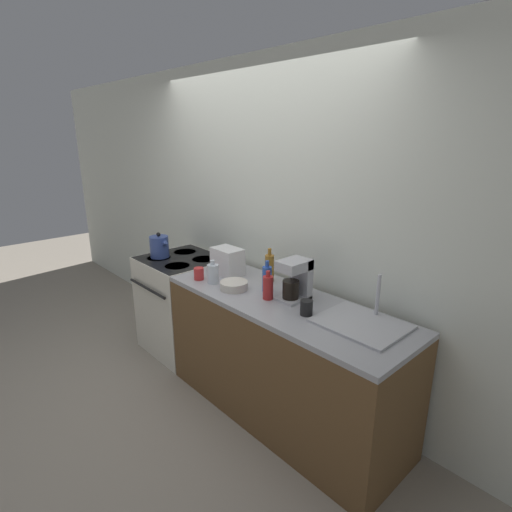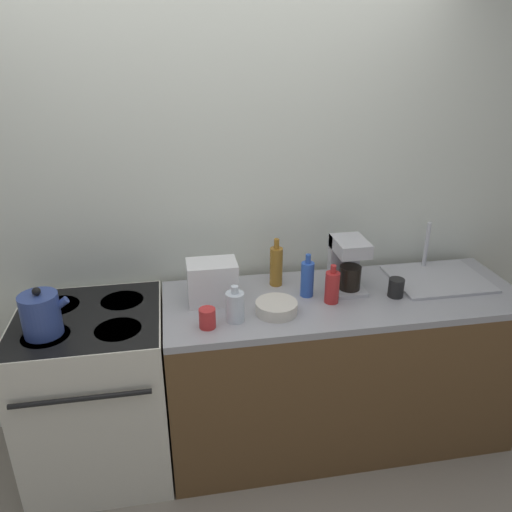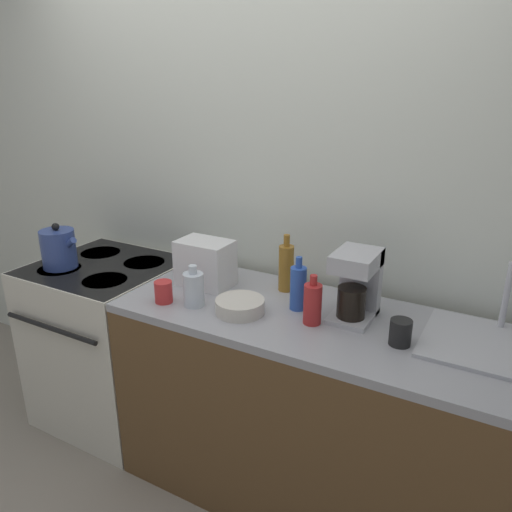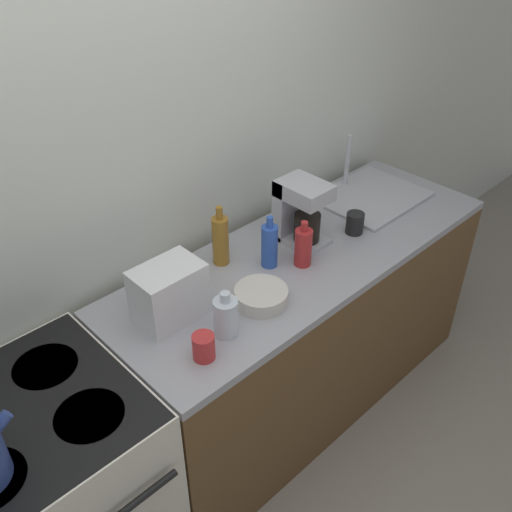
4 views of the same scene
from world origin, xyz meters
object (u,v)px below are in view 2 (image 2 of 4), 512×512
(toaster, at_px, (212,282))
(kettle, at_px, (41,314))
(bottle_amber, at_px, (276,266))
(bottle_blue, at_px, (307,279))
(stove, at_px, (98,391))
(coffee_maker, at_px, (348,261))
(bottle_clear, at_px, (235,306))
(cup_black, at_px, (396,288))
(cup_red, at_px, (207,318))
(bottle_red, at_px, (332,287))
(bowl, at_px, (276,307))

(toaster, bearing_deg, kettle, -167.28)
(kettle, bearing_deg, bottle_amber, 14.93)
(bottle_blue, bearing_deg, stove, -178.55)
(coffee_maker, bearing_deg, toaster, -177.91)
(coffee_maker, height_order, bottle_clear, coffee_maker)
(cup_black, xyz_separation_m, cup_red, (-0.99, -0.13, -0.00))
(stove, xyz_separation_m, bottle_red, (1.21, -0.06, 0.53))
(kettle, bearing_deg, cup_black, 2.03)
(toaster, relative_size, cup_black, 2.54)
(stove, distance_m, toaster, 0.83)
(bottle_red, distance_m, bowl, 0.31)
(stove, bearing_deg, toaster, 4.96)
(toaster, bearing_deg, bowl, -30.93)
(stove, bearing_deg, bottle_red, -2.99)
(coffee_maker, distance_m, bowl, 0.49)
(bottle_amber, xyz_separation_m, cup_black, (0.58, -0.24, -0.06))
(bottle_red, bearing_deg, bowl, -168.81)
(kettle, distance_m, cup_black, 1.73)
(stove, bearing_deg, bottle_blue, 1.45)
(toaster, distance_m, bottle_clear, 0.23)
(bottle_clear, bearing_deg, stove, 167.32)
(bottle_blue, height_order, cup_black, bottle_blue)
(coffee_maker, distance_m, bottle_clear, 0.68)
(bottle_clear, height_order, bottle_blue, bottle_blue)
(bottle_red, bearing_deg, kettle, -177.51)
(stove, xyz_separation_m, cup_red, (0.57, -0.20, 0.49))
(toaster, xyz_separation_m, bottle_clear, (0.09, -0.21, -0.03))
(toaster, distance_m, bottle_amber, 0.38)
(coffee_maker, xyz_separation_m, bottle_amber, (-0.36, 0.10, -0.04))
(bottle_blue, distance_m, bowl, 0.25)
(coffee_maker, relative_size, bottle_clear, 1.57)
(kettle, bearing_deg, coffee_maker, 7.70)
(bottle_blue, bearing_deg, toaster, 176.97)
(stove, height_order, bottle_red, bottle_red)
(stove, xyz_separation_m, toaster, (0.62, 0.05, 0.55))
(stove, xyz_separation_m, bottle_clear, (0.70, -0.16, 0.52))
(cup_black, bearing_deg, toaster, 172.98)
(stove, bearing_deg, cup_black, -2.28)
(stove, bearing_deg, bottle_clear, -12.68)
(bottle_blue, height_order, bottle_red, bottle_blue)
(bottle_red, xyz_separation_m, cup_red, (-0.64, -0.13, -0.04))
(toaster, relative_size, cup_red, 2.61)
(toaster, relative_size, bowl, 1.21)
(toaster, xyz_separation_m, bowl, (0.29, -0.18, -0.08))
(bottle_blue, xyz_separation_m, cup_red, (-0.54, -0.22, -0.05))
(bottle_clear, xyz_separation_m, bottle_blue, (0.40, 0.19, 0.02))
(cup_black, bearing_deg, bottle_amber, 157.38)
(kettle, height_order, bowl, kettle)
(toaster, bearing_deg, cup_black, -7.02)
(bottle_red, bearing_deg, bottle_blue, 138.92)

